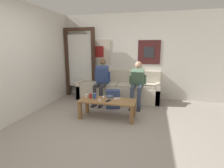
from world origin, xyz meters
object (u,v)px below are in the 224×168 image
(backpack, at_px, (113,100))
(game_controller_near_right, at_px, (117,99))
(drink_can_red, at_px, (90,95))
(cell_phone, at_px, (108,101))
(coffee_table, at_px, (107,103))
(person_seated_adult, at_px, (101,79))
(pillar_candle, at_px, (86,96))
(game_controller_far_center, at_px, (100,100))
(person_seated_teen, at_px, (137,82))
(game_controller_near_left, at_px, (103,97))
(couch, at_px, (118,90))
(ceramic_bowl, at_px, (110,97))
(drink_can_blue, at_px, (94,96))

(backpack, height_order, game_controller_near_right, backpack)
(drink_can_red, height_order, cell_phone, drink_can_red)
(coffee_table, height_order, person_seated_adult, person_seated_adult)
(pillar_candle, relative_size, cell_phone, 0.58)
(game_controller_near_right, distance_m, game_controller_far_center, 0.40)
(person_seated_teen, distance_m, game_controller_near_left, 1.16)
(drink_can_red, height_order, game_controller_far_center, drink_can_red)
(game_controller_far_center, bearing_deg, couch, 86.10)
(person_seated_adult, height_order, person_seated_teen, person_seated_adult)
(drink_can_red, distance_m, game_controller_near_right, 0.62)
(couch, bearing_deg, drink_can_red, -104.68)
(backpack, height_order, drink_can_red, drink_can_red)
(couch, distance_m, game_controller_far_center, 1.54)
(coffee_table, bearing_deg, person_seated_adult, 113.77)
(coffee_table, relative_size, backpack, 2.63)
(pillar_candle, bearing_deg, cell_phone, -15.23)
(drink_can_red, relative_size, game_controller_near_left, 0.85)
(backpack, height_order, game_controller_near_left, backpack)
(person_seated_teen, bearing_deg, cell_phone, -113.94)
(person_seated_adult, height_order, ceramic_bowl, person_seated_adult)
(person_seated_adult, height_order, backpack, person_seated_adult)
(game_controller_near_left, bearing_deg, couch, 85.97)
(coffee_table, bearing_deg, couch, 92.07)
(game_controller_far_center, bearing_deg, game_controller_near_left, 86.77)
(person_seated_teen, xyz_separation_m, cell_phone, (-0.51, -1.14, -0.23))
(ceramic_bowl, relative_size, pillar_candle, 1.76)
(drink_can_blue, xyz_separation_m, game_controller_near_right, (0.51, 0.07, -0.05))
(pillar_candle, distance_m, drink_can_red, 0.12)
(pillar_candle, xyz_separation_m, game_controller_far_center, (0.37, -0.17, -0.03))
(drink_can_red, height_order, game_controller_near_left, drink_can_red)
(person_seated_teen, distance_m, backpack, 0.83)
(drink_can_blue, distance_m, game_controller_near_right, 0.52)
(drink_can_blue, xyz_separation_m, cell_phone, (0.35, -0.11, -0.06))
(coffee_table, bearing_deg, backpack, 92.59)
(drink_can_red, bearing_deg, person_seated_adult, 92.79)
(cell_phone, bearing_deg, game_controller_near_right, 48.51)
(drink_can_red, bearing_deg, person_seated_teen, 46.82)
(person_seated_teen, relative_size, drink_can_blue, 9.50)
(backpack, bearing_deg, pillar_candle, -131.59)
(drink_can_red, bearing_deg, couch, 75.32)
(ceramic_bowl, relative_size, cell_phone, 1.01)
(backpack, xyz_separation_m, pillar_candle, (-0.50, -0.57, 0.22))
(coffee_table, bearing_deg, drink_can_red, 173.30)
(game_controller_near_left, bearing_deg, game_controller_near_right, -8.94)
(game_controller_near_right, xyz_separation_m, game_controller_far_center, (-0.35, -0.19, 0.00))
(pillar_candle, relative_size, game_controller_near_left, 0.59)
(game_controller_near_right, relative_size, cell_phone, 0.94)
(ceramic_bowl, relative_size, game_controller_near_right, 1.08)
(coffee_table, relative_size, game_controller_near_left, 8.57)
(backpack, distance_m, pillar_candle, 0.79)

